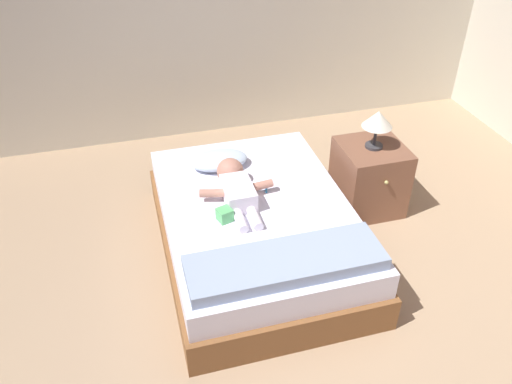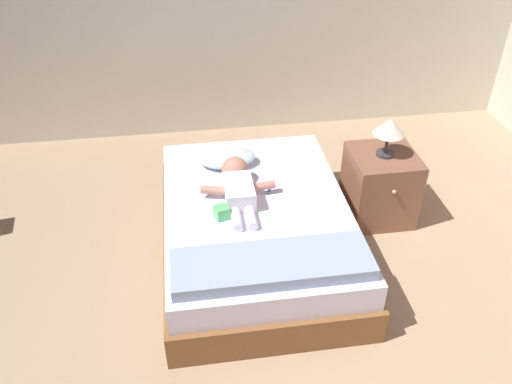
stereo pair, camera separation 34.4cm
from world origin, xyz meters
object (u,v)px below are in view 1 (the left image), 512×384
Objects in this scene: bed at (256,229)px; lamp at (378,121)px; toy_block at (225,215)px; nightstand at (369,177)px; toothbrush at (266,186)px; pillow at (219,160)px; baby at (236,186)px.

lamp is at bearing 16.90° from bed.
nightstand is at bearing 18.54° from toy_block.
toy_block is (-1.24, -0.42, -0.29)m from lamp.
bed is at bearing -124.41° from toothbrush.
bed is 3.28× the size of nightstand.
toy_block is at bearing -161.46° from nightstand.
lamp reaches higher than pillow.
baby is 2.26× the size of lamp.
nightstand is 5.03× the size of toy_block.
baby is 6.13× the size of toy_block.
toy_block is at bearing -98.88° from pillow.
toothbrush is 0.95m from lamp.
toy_block is (-1.24, -0.42, 0.20)m from nightstand.
pillow is at bearing 81.12° from toy_block.
toy_block is at bearing -118.70° from baby.
nightstand is at bearing 16.90° from bed.
lamp reaches higher than bed.
nightstand is (1.14, -0.22, -0.22)m from pillow.
baby is (0.03, -0.39, 0.02)m from pillow.
pillow is at bearing 95.03° from baby.
toothbrush is at bearing 38.59° from toy_block.
bed is at bearing -163.10° from nightstand.
pillow is 3.89× the size of toy_block.
bed is 0.34m from baby.
toothbrush is (0.26, -0.35, -0.05)m from pillow.
toothbrush is 0.25× the size of nightstand.
pillow is 0.64m from toy_block.
baby is at bearing 128.90° from bed.
baby reaches higher than toothbrush.
bed is 0.61m from pillow.
baby is at bearing -84.97° from pillow.
nightstand is (0.88, 0.13, -0.17)m from toothbrush.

